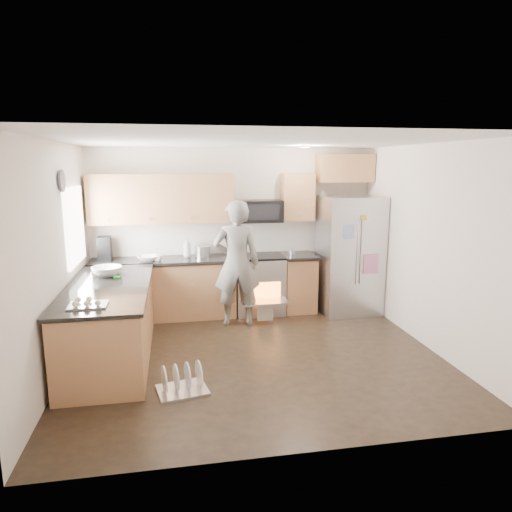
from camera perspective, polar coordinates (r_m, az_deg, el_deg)
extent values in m
plane|color=black|center=(5.82, -0.02, -12.33)|extent=(4.50, 4.50, 0.00)
cube|color=silver|center=(7.38, -2.77, 3.26)|extent=(4.50, 0.04, 2.60)
cube|color=silver|center=(3.53, 5.76, -5.74)|extent=(4.50, 0.04, 2.60)
cube|color=silver|center=(5.50, -23.75, -0.47)|extent=(0.04, 4.00, 2.60)
cube|color=silver|center=(6.23, 20.82, 1.02)|extent=(0.04, 4.00, 2.60)
cube|color=white|center=(5.33, -0.02, 14.19)|extent=(4.50, 4.00, 0.04)
cube|color=white|center=(6.42, -21.73, 3.51)|extent=(0.04, 1.00, 1.00)
cylinder|color=#F6DDC5|center=(6.61, 6.15, 13.44)|extent=(0.14, 0.14, 0.02)
cylinder|color=#474754|center=(5.84, -23.12, 8.63)|extent=(0.03, 0.26, 0.26)
cube|color=#B27847|center=(7.20, -11.32, -4.19)|extent=(2.15, 0.60, 0.87)
cube|color=black|center=(7.08, -11.47, -0.54)|extent=(2.19, 0.64, 0.04)
cube|color=#B27847|center=(7.46, 5.25, -3.48)|extent=(0.50, 0.60, 0.87)
cube|color=black|center=(7.34, 5.34, 0.05)|extent=(0.54, 0.64, 0.04)
cube|color=#B27847|center=(7.10, -11.70, 7.02)|extent=(2.16, 0.33, 0.74)
cube|color=#B27847|center=(7.36, 5.17, 7.35)|extent=(0.50, 0.33, 0.74)
cube|color=#B27847|center=(7.58, 11.03, 10.71)|extent=(0.90, 0.33, 0.44)
imported|color=white|center=(7.01, -13.37, -0.26)|extent=(0.31, 0.31, 0.08)
imported|color=white|center=(7.16, -8.62, 1.09)|extent=(0.12, 0.12, 0.31)
imported|color=white|center=(6.94, -12.09, -0.27)|extent=(0.11, 0.11, 0.09)
cylinder|color=#B7B7BC|center=(7.19, -6.73, 0.61)|extent=(0.24, 0.24, 0.16)
cube|color=black|center=(7.19, -18.41, 0.90)|extent=(0.19, 0.23, 0.36)
cylinder|color=#B7B7BC|center=(7.36, 4.54, 0.54)|extent=(0.09, 0.09, 0.07)
cube|color=#B27847|center=(5.87, -17.72, -8.11)|extent=(0.90, 2.30, 0.87)
cube|color=black|center=(5.73, -18.00, -3.67)|extent=(0.96, 2.36, 0.04)
imported|color=silver|center=(6.19, -18.12, -1.82)|extent=(0.38, 0.38, 0.12)
cube|color=green|center=(6.03, -16.96, -2.56)|extent=(0.09, 0.06, 0.03)
cube|color=#B7B7BC|center=(4.95, -20.28, -5.45)|extent=(0.38, 0.29, 0.08)
cube|color=#B7B7BC|center=(7.29, 0.36, -3.65)|extent=(0.76, 0.62, 0.90)
cube|color=black|center=(7.18, 0.36, -0.06)|extent=(0.76, 0.60, 0.03)
cube|color=orange|center=(7.01, 0.83, -4.70)|extent=(0.56, 0.02, 0.34)
cube|color=#B7B7BC|center=(6.88, 1.09, -5.75)|extent=(0.70, 0.34, 0.03)
cube|color=white|center=(6.87, 1.17, -6.95)|extent=(0.24, 0.03, 0.28)
cube|color=black|center=(7.20, 0.19, 5.63)|extent=(0.76, 0.40, 0.34)
cube|color=#B7B7BC|center=(7.36, 11.63, 0.08)|extent=(0.93, 0.73, 1.86)
cylinder|color=#B7B7BC|center=(6.99, 12.54, 0.55)|extent=(0.02, 0.02, 1.01)
cylinder|color=#B7B7BC|center=(7.02, 13.00, 0.57)|extent=(0.02, 0.02, 1.01)
cube|color=pink|center=(7.13, 14.18, -0.97)|extent=(0.24, 0.01, 0.30)
cube|color=#91B5E8|center=(6.89, 11.47, 3.00)|extent=(0.18, 0.01, 0.22)
imported|color=slate|center=(6.64, -2.43, -0.93)|extent=(0.70, 0.48, 1.85)
cube|color=#B7B7BC|center=(5.04, -9.19, -16.23)|extent=(0.58, 0.50, 0.03)
cylinder|color=white|center=(4.94, -11.38, -14.88)|extent=(0.07, 0.28, 0.28)
cylinder|color=white|center=(4.96, -9.96, -14.71)|extent=(0.07, 0.28, 0.28)
cylinder|color=white|center=(4.98, -8.55, -14.54)|extent=(0.07, 0.28, 0.28)
cylinder|color=white|center=(5.00, -7.15, -14.36)|extent=(0.07, 0.28, 0.28)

